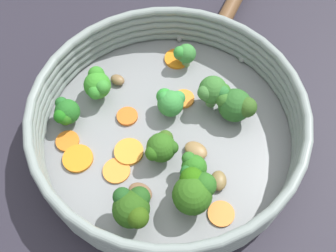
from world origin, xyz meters
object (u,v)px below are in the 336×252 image
(broccoli_floret_6, at_px, (66,112))
(broccoli_floret_9, at_px, (184,54))
(carrot_slice_1, at_px, (127,116))
(carrot_slice_3, at_px, (129,152))
(mushroom_piece_2, at_px, (140,192))
(broccoli_floret_0, at_px, (97,85))
(carrot_slice_0, at_px, (78,159))
(carrot_slice_6, at_px, (184,99))
(carrot_slice_2, at_px, (221,214))
(carrot_slice_4, at_px, (177,59))
(broccoli_floret_4, at_px, (132,208))
(broccoli_floret_3, at_px, (170,102))
(broccoli_floret_2, at_px, (193,168))
(broccoli_floret_5, at_px, (161,147))
(carrot_slice_7, at_px, (68,142))
(broccoli_floret_1, at_px, (237,105))
(broccoli_floret_7, at_px, (194,191))
(broccoli_floret_8, at_px, (214,91))
(mushroom_piece_0, at_px, (219,181))
(carrot_slice_5, at_px, (117,171))
(mushroom_piece_1, at_px, (196,150))
(skillet, at_px, (168,134))
(mushroom_piece_3, at_px, (118,80))

(broccoli_floret_6, distance_m, broccoli_floret_9, 0.19)
(carrot_slice_1, bearing_deg, broccoli_floret_6, -1.94)
(carrot_slice_3, bearing_deg, broccoli_floret_9, -123.32)
(carrot_slice_1, height_order, mushroom_piece_2, mushroom_piece_2)
(broccoli_floret_0, bearing_deg, carrot_slice_0, 71.98)
(carrot_slice_6, bearing_deg, carrot_slice_1, 13.85)
(carrot_slice_0, xyz_separation_m, broccoli_floret_0, (-0.03, -0.10, 0.02))
(carrot_slice_2, height_order, carrot_slice_3, carrot_slice_3)
(mushroom_piece_2, bearing_deg, carrot_slice_6, -118.37)
(carrot_slice_4, distance_m, broccoli_floret_4, 0.25)
(broccoli_floret_3, relative_size, broccoli_floret_4, 0.77)
(broccoli_floret_2, height_order, broccoli_floret_5, broccoli_floret_5)
(carrot_slice_4, relative_size, carrot_slice_7, 1.22)
(broccoli_floret_1, bearing_deg, broccoli_floret_3, -12.03)
(broccoli_floret_7, height_order, broccoli_floret_8, broccoli_floret_7)
(broccoli_floret_2, bearing_deg, mushroom_piece_0, 158.26)
(broccoli_floret_9, bearing_deg, carrot_slice_3, 56.68)
(carrot_slice_3, xyz_separation_m, broccoli_floret_7, (-0.07, 0.08, 0.03))
(broccoli_floret_4, xyz_separation_m, broccoli_floret_6, (0.08, -0.15, -0.01))
(broccoli_floret_3, relative_size, broccoli_floret_8, 0.81)
(carrot_slice_1, height_order, broccoli_floret_8, broccoli_floret_8)
(carrot_slice_5, xyz_separation_m, carrot_slice_7, (0.06, -0.05, 0.00))
(broccoli_floret_8, distance_m, mushroom_piece_1, 0.08)
(mushroom_piece_0, bearing_deg, carrot_slice_2, 84.48)
(broccoli_floret_3, bearing_deg, carrot_slice_5, 46.69)
(skillet, bearing_deg, broccoli_floret_7, 100.12)
(broccoli_floret_3, relative_size, broccoli_floret_6, 1.07)
(broccoli_floret_5, height_order, mushroom_piece_2, broccoli_floret_5)
(carrot_slice_5, bearing_deg, carrot_slice_4, -120.01)
(broccoli_floret_4, bearing_deg, broccoli_floret_1, -139.34)
(carrot_slice_6, distance_m, broccoli_floret_0, 0.12)
(broccoli_floret_0, bearing_deg, mushroom_piece_2, 106.18)
(carrot_slice_1, relative_size, broccoli_floret_0, 0.60)
(broccoli_floret_0, bearing_deg, mushroom_piece_3, -141.09)
(carrot_slice_6, relative_size, broccoli_floret_2, 0.73)
(carrot_slice_2, bearing_deg, broccoli_floret_3, -74.15)
(mushroom_piece_1, xyz_separation_m, mushroom_piece_2, (0.08, 0.05, 0.00))
(broccoli_floret_8, xyz_separation_m, broccoli_floret_9, (0.03, -0.08, -0.01))
(carrot_slice_5, bearing_deg, broccoli_floret_8, -147.92)
(carrot_slice_7, bearing_deg, broccoli_floret_6, -93.50)
(carrot_slice_0, height_order, carrot_slice_7, same)
(broccoli_floret_2, distance_m, broccoli_floret_7, 0.04)
(carrot_slice_5, bearing_deg, broccoli_floret_3, -133.31)
(broccoli_floret_1, xyz_separation_m, broccoli_floret_3, (0.09, -0.02, -0.00))
(carrot_slice_6, relative_size, broccoli_floret_4, 0.55)
(carrot_slice_7, bearing_deg, broccoli_floret_9, -146.28)
(carrot_slice_4, bearing_deg, skillet, 77.09)
(carrot_slice_1, xyz_separation_m, carrot_slice_6, (-0.08, -0.02, 0.00))
(carrot_slice_2, relative_size, broccoli_floret_7, 0.57)
(skillet, height_order, broccoli_floret_6, broccoli_floret_6)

